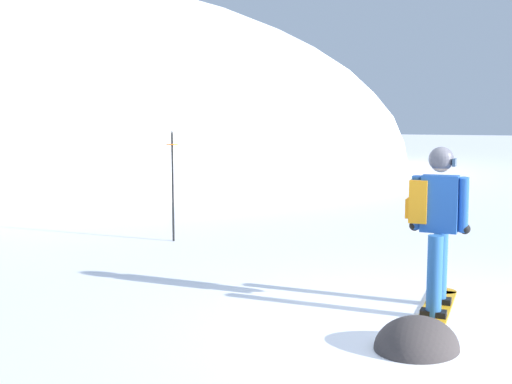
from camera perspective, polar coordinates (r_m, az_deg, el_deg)
ground_plane at (r=5.84m, az=19.48°, el=-13.12°), size 300.00×300.00×0.00m
ridge_peak_main at (r=32.43m, az=-21.22°, el=2.39°), size 40.14×36.13×17.71m
snowboarder_main at (r=6.31m, az=17.06°, el=-3.01°), size 1.60×1.12×1.71m
piste_marker_near at (r=9.94m, az=-8.09°, el=1.41°), size 0.20×0.20×1.90m
rock_dark at (r=5.44m, az=15.32°, el=-14.44°), size 0.79×0.67×0.55m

